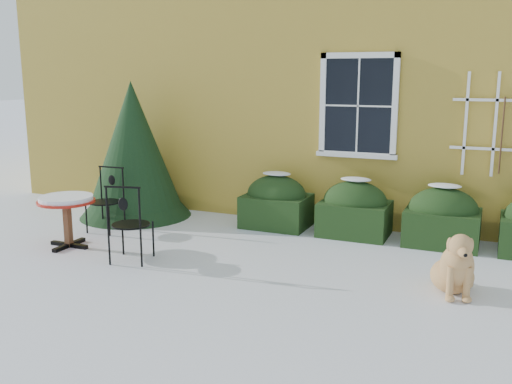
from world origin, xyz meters
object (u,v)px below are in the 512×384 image
at_px(patio_chair_far, 106,200).
at_px(dog, 455,268).
at_px(evergreen_shrub, 134,163).
at_px(patio_chair_near, 129,223).
at_px(bistro_table, 66,205).

relative_size(patio_chair_far, dog, 1.17).
height_order(evergreen_shrub, patio_chair_far, evergreen_shrub).
distance_m(evergreen_shrub, patio_chair_near, 2.60).
distance_m(evergreen_shrub, patio_chair_far, 1.10).
relative_size(bistro_table, dog, 0.93).
bearing_deg(patio_chair_far, bistro_table, -90.59).
distance_m(evergreen_shrub, dog, 5.76).
relative_size(bistro_table, patio_chair_far, 0.80).
height_order(patio_chair_far, dog, patio_chair_far).
bearing_deg(patio_chair_far, dog, -9.84).
height_order(bistro_table, patio_chair_far, patio_chair_far).
xyz_separation_m(evergreen_shrub, dog, (5.48, -1.66, -0.63)).
bearing_deg(bistro_table, patio_chair_near, -9.30).
xyz_separation_m(patio_chair_near, dog, (4.07, 0.48, -0.22)).
relative_size(evergreen_shrub, dog, 2.71).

